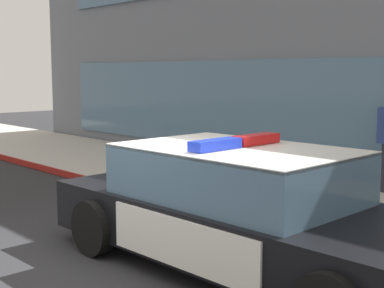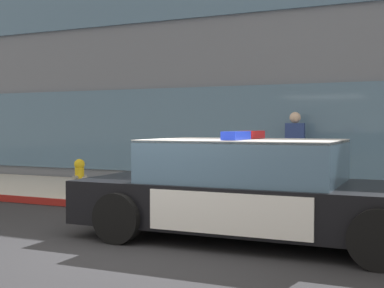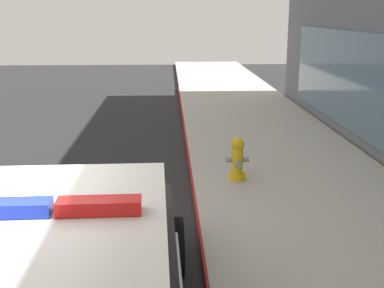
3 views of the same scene
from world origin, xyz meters
name	(u,v)px [view 1 (image 1 of 3)]	position (x,y,z in m)	size (l,w,h in m)	color
ground	(106,264)	(0.00, 0.00, 0.00)	(48.00, 48.00, 0.00)	#262628
sidewalk	(313,201)	(0.00, 4.13, 0.07)	(48.00, 3.54, 0.15)	#B2ADA3
curb_red_paint	(242,221)	(0.00, 2.35, 0.08)	(28.80, 0.04, 0.14)	maroon
police_cruiser	(245,210)	(1.18, 1.08, 0.68)	(5.03, 2.22, 1.49)	black
fire_hydrant	(144,160)	(-3.28, 3.11, 0.50)	(0.34, 0.39, 0.73)	gold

